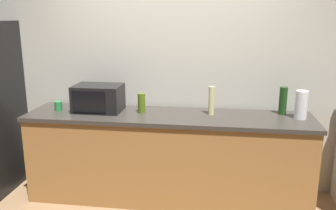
# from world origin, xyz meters

# --- Properties ---
(back_wall) EXTENTS (6.40, 0.10, 2.70)m
(back_wall) POSITION_xyz_m (0.00, 0.81, 1.35)
(back_wall) COLOR beige
(back_wall) RESTS_ON ground_plane
(counter_run) EXTENTS (2.84, 0.64, 0.90)m
(counter_run) POSITION_xyz_m (0.00, 0.40, 0.45)
(counter_run) COLOR #9E6B38
(counter_run) RESTS_ON ground_plane
(microwave) EXTENTS (0.48, 0.35, 0.27)m
(microwave) POSITION_xyz_m (-0.73, 0.45, 1.04)
(microwave) COLOR black
(microwave) RESTS_ON counter_run
(paper_towel_roll) EXTENTS (0.12, 0.12, 0.27)m
(paper_towel_roll) POSITION_xyz_m (1.27, 0.45, 1.04)
(paper_towel_roll) COLOR white
(paper_towel_roll) RESTS_ON counter_run
(bottle_olive_oil) EXTENTS (0.07, 0.07, 0.20)m
(bottle_olive_oil) POSITION_xyz_m (-0.28, 0.44, 1.00)
(bottle_olive_oil) COLOR #4C6B19
(bottle_olive_oil) RESTS_ON counter_run
(bottle_wine) EXTENTS (0.08, 0.08, 0.28)m
(bottle_wine) POSITION_xyz_m (1.12, 0.59, 1.04)
(bottle_wine) COLOR #1E3F19
(bottle_wine) RESTS_ON counter_run
(bottle_vinegar) EXTENTS (0.06, 0.06, 0.28)m
(bottle_vinegar) POSITION_xyz_m (0.42, 0.47, 1.04)
(bottle_vinegar) COLOR beige
(bottle_vinegar) RESTS_ON counter_run
(mug_green) EXTENTS (0.08, 0.08, 0.10)m
(mug_green) POSITION_xyz_m (-1.14, 0.40, 0.95)
(mug_green) COLOR #2D8C47
(mug_green) RESTS_ON counter_run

